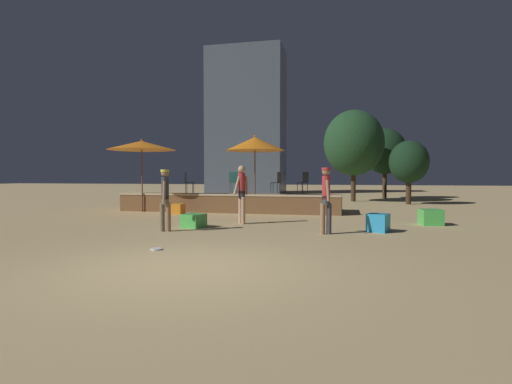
{
  "coord_description": "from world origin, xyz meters",
  "views": [
    {
      "loc": [
        2.61,
        -6.19,
        1.54
      ],
      "look_at": [
        0.0,
        5.39,
        1.05
      ],
      "focal_mm": 28.0,
      "sensor_mm": 36.0,
      "label": 1
    }
  ],
  "objects_px": {
    "cube_seat_1": "(431,217)",
    "person_2": "(326,196)",
    "background_tree_0": "(409,162)",
    "cube_seat_2": "(178,209)",
    "frisbee_disc": "(156,249)",
    "bistro_chair_1": "(188,180)",
    "cube_seat_0": "(194,221)",
    "background_tree_2": "(354,143)",
    "patio_umbrella_0": "(142,145)",
    "bistro_chair_3": "(277,180)",
    "cube_seat_3": "(378,223)",
    "person_0": "(165,196)",
    "patio_umbrella_1": "(255,144)",
    "person_1": "(242,191)",
    "bistro_chair_0": "(304,180)",
    "background_tree_1": "(385,152)",
    "bistro_chair_2": "(234,180)"
  },
  "relations": [
    {
      "from": "person_0",
      "to": "person_2",
      "type": "distance_m",
      "value": 4.36
    },
    {
      "from": "patio_umbrella_1",
      "to": "cube_seat_2",
      "type": "xyz_separation_m",
      "value": [
        -2.9,
        -1.07,
        -2.61
      ]
    },
    {
      "from": "bistro_chair_2",
      "to": "background_tree_0",
      "type": "bearing_deg",
      "value": -142.27
    },
    {
      "from": "cube_seat_2",
      "to": "background_tree_0",
      "type": "distance_m",
      "value": 12.68
    },
    {
      "from": "cube_seat_1",
      "to": "bistro_chair_1",
      "type": "relative_size",
      "value": 0.78
    },
    {
      "from": "patio_umbrella_1",
      "to": "cube_seat_3",
      "type": "bearing_deg",
      "value": -44.9
    },
    {
      "from": "person_1",
      "to": "bistro_chair_0",
      "type": "xyz_separation_m",
      "value": [
        1.51,
        4.57,
        0.29
      ]
    },
    {
      "from": "cube_seat_0",
      "to": "background_tree_2",
      "type": "distance_m",
      "value": 14.49
    },
    {
      "from": "bistro_chair_1",
      "to": "frisbee_disc",
      "type": "distance_m",
      "value": 9.23
    },
    {
      "from": "cube_seat_3",
      "to": "bistro_chair_1",
      "type": "relative_size",
      "value": 0.75
    },
    {
      "from": "cube_seat_2",
      "to": "bistro_chair_1",
      "type": "height_order",
      "value": "bistro_chair_1"
    },
    {
      "from": "cube_seat_1",
      "to": "person_1",
      "type": "relative_size",
      "value": 0.38
    },
    {
      "from": "background_tree_0",
      "to": "patio_umbrella_1",
      "type": "bearing_deg",
      "value": -135.61
    },
    {
      "from": "patio_umbrella_1",
      "to": "cube_seat_2",
      "type": "height_order",
      "value": "patio_umbrella_1"
    },
    {
      "from": "patio_umbrella_0",
      "to": "bistro_chair_1",
      "type": "xyz_separation_m",
      "value": [
        1.73,
        0.8,
        -1.47
      ]
    },
    {
      "from": "bistro_chair_1",
      "to": "background_tree_0",
      "type": "xyz_separation_m",
      "value": [
        9.97,
        6.32,
        0.92
      ]
    },
    {
      "from": "patio_umbrella_0",
      "to": "person_2",
      "type": "distance_m",
      "value": 9.47
    },
    {
      "from": "person_2",
      "to": "person_0",
      "type": "bearing_deg",
      "value": -12.88
    },
    {
      "from": "patio_umbrella_0",
      "to": "cube_seat_2",
      "type": "height_order",
      "value": "patio_umbrella_0"
    },
    {
      "from": "cube_seat_1",
      "to": "person_0",
      "type": "height_order",
      "value": "person_0"
    },
    {
      "from": "cube_seat_1",
      "to": "person_2",
      "type": "relative_size",
      "value": 0.4
    },
    {
      "from": "patio_umbrella_1",
      "to": "bistro_chair_1",
      "type": "bearing_deg",
      "value": 172.33
    },
    {
      "from": "cube_seat_0",
      "to": "background_tree_1",
      "type": "bearing_deg",
      "value": 67.7
    },
    {
      "from": "cube_seat_2",
      "to": "person_2",
      "type": "height_order",
      "value": "person_2"
    },
    {
      "from": "bistro_chair_2",
      "to": "background_tree_1",
      "type": "height_order",
      "value": "background_tree_1"
    },
    {
      "from": "cube_seat_0",
      "to": "cube_seat_3",
      "type": "xyz_separation_m",
      "value": [
        5.27,
        0.25,
        0.05
      ]
    },
    {
      "from": "cube_seat_0",
      "to": "bistro_chair_2",
      "type": "xyz_separation_m",
      "value": [
        -0.28,
        5.34,
        1.13
      ]
    },
    {
      "from": "person_0",
      "to": "bistro_chair_0",
      "type": "distance_m",
      "value": 7.4
    },
    {
      "from": "patio_umbrella_1",
      "to": "background_tree_0",
      "type": "relative_size",
      "value": 0.93
    },
    {
      "from": "bistro_chair_3",
      "to": "background_tree_1",
      "type": "xyz_separation_m",
      "value": [
        5.41,
        11.19,
        1.81
      ]
    },
    {
      "from": "cube_seat_2",
      "to": "bistro_chair_1",
      "type": "distance_m",
      "value": 1.87
    },
    {
      "from": "cube_seat_3",
      "to": "cube_seat_0",
      "type": "bearing_deg",
      "value": -177.34
    },
    {
      "from": "cube_seat_1",
      "to": "cube_seat_3",
      "type": "bearing_deg",
      "value": -131.67
    },
    {
      "from": "cube_seat_3",
      "to": "person_0",
      "type": "bearing_deg",
      "value": -168.01
    },
    {
      "from": "person_0",
      "to": "background_tree_2",
      "type": "relative_size",
      "value": 0.32
    },
    {
      "from": "cube_seat_2",
      "to": "background_tree_0",
      "type": "bearing_deg",
      "value": 38.57
    },
    {
      "from": "cube_seat_0",
      "to": "bistro_chair_3",
      "type": "distance_m",
      "value": 6.04
    },
    {
      "from": "cube_seat_3",
      "to": "person_0",
      "type": "relative_size",
      "value": 0.39
    },
    {
      "from": "frisbee_disc",
      "to": "background_tree_0",
      "type": "relative_size",
      "value": 0.07
    },
    {
      "from": "cube_seat_2",
      "to": "background_tree_1",
      "type": "distance_m",
      "value": 16.34
    },
    {
      "from": "cube_seat_2",
      "to": "bistro_chair_1",
      "type": "xyz_separation_m",
      "value": [
        -0.19,
        1.48,
        1.12
      ]
    },
    {
      "from": "background_tree_1",
      "to": "background_tree_2",
      "type": "height_order",
      "value": "background_tree_2"
    },
    {
      "from": "patio_umbrella_1",
      "to": "cube_seat_1",
      "type": "height_order",
      "value": "patio_umbrella_1"
    },
    {
      "from": "person_1",
      "to": "bistro_chair_2",
      "type": "distance_m",
      "value": 4.43
    },
    {
      "from": "cube_seat_2",
      "to": "frisbee_disc",
      "type": "bearing_deg",
      "value": -69.46
    },
    {
      "from": "frisbee_disc",
      "to": "background_tree_0",
      "type": "distance_m",
      "value": 16.73
    },
    {
      "from": "background_tree_2",
      "to": "bistro_chair_0",
      "type": "bearing_deg",
      "value": -105.99
    },
    {
      "from": "background_tree_2",
      "to": "patio_umbrella_0",
      "type": "bearing_deg",
      "value": -134.77
    },
    {
      "from": "cube_seat_1",
      "to": "background_tree_0",
      "type": "distance_m",
      "value": 9.51
    },
    {
      "from": "person_0",
      "to": "background_tree_1",
      "type": "relative_size",
      "value": 0.37
    }
  ]
}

